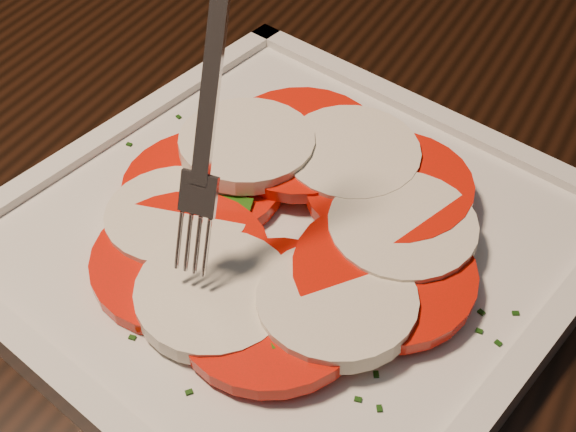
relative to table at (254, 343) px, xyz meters
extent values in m
cube|color=black|center=(0.00, 0.00, 0.08)|extent=(1.29, 0.94, 0.04)
cylinder|color=black|center=(-0.50, 0.40, -0.30)|extent=(0.06, 0.06, 0.71)
cube|color=black|center=(-0.05, 0.75, -0.20)|extent=(0.54, 0.54, 0.04)
cylinder|color=black|center=(-0.15, 0.52, -0.45)|extent=(0.04, 0.04, 0.41)
cylinder|color=black|center=(0.18, 0.65, -0.45)|extent=(0.04, 0.04, 0.41)
cylinder|color=black|center=(-0.28, 0.86, -0.45)|extent=(0.04, 0.04, 0.41)
cylinder|color=black|center=(0.06, 0.99, -0.45)|extent=(0.04, 0.04, 0.41)
cube|color=silver|center=(0.02, 0.00, 0.11)|extent=(0.38, 0.38, 0.01)
cylinder|color=red|center=(-0.04, 0.02, 0.12)|extent=(0.10, 0.10, 0.01)
cylinder|color=silver|center=(-0.04, -0.02, 0.12)|extent=(0.08, 0.08, 0.02)
cylinder|color=red|center=(-0.02, -0.04, 0.12)|extent=(0.10, 0.10, 0.01)
cylinder|color=silver|center=(0.01, -0.06, 0.12)|extent=(0.08, 0.08, 0.01)
cylinder|color=red|center=(0.04, -0.06, 0.12)|extent=(0.10, 0.10, 0.01)
cylinder|color=silver|center=(0.07, -0.04, 0.12)|extent=(0.08, 0.08, 0.02)
cylinder|color=red|center=(0.08, -0.02, 0.13)|extent=(0.10, 0.10, 0.01)
cylinder|color=silver|center=(0.08, 0.02, 0.13)|extent=(0.08, 0.08, 0.01)
cylinder|color=red|center=(0.07, 0.04, 0.13)|extent=(0.10, 0.10, 0.01)
cylinder|color=silver|center=(0.04, 0.06, 0.13)|extent=(0.08, 0.08, 0.01)
cylinder|color=red|center=(0.01, 0.06, 0.13)|extent=(0.10, 0.10, 0.01)
cylinder|color=silver|center=(-0.02, 0.04, 0.13)|extent=(0.08, 0.08, 0.01)
cube|color=#1D520E|center=(0.06, -0.03, 0.12)|extent=(0.04, 0.04, 0.00)
cube|color=#1D520E|center=(0.06, -0.06, 0.12)|extent=(0.02, 0.03, 0.00)
cube|color=#1D520E|center=(0.06, -0.07, 0.12)|extent=(0.04, 0.03, 0.00)
cube|color=#1D520E|center=(0.08, -0.02, 0.12)|extent=(0.02, 0.03, 0.00)
cube|color=#1D520E|center=(-0.02, 0.00, 0.12)|extent=(0.04, 0.02, 0.00)
cube|color=#1D520E|center=(0.06, 0.03, 0.12)|extent=(0.04, 0.02, 0.00)
cube|color=#103409|center=(0.08, 0.07, 0.11)|extent=(0.00, 0.00, 0.00)
cube|color=#103409|center=(0.04, 0.10, 0.11)|extent=(0.00, 0.00, 0.00)
cube|color=#103409|center=(0.15, -0.03, 0.11)|extent=(0.00, 0.00, 0.00)
cube|color=#103409|center=(-0.07, 0.02, 0.11)|extent=(0.00, 0.00, 0.00)
cube|color=#103409|center=(0.14, -0.01, 0.11)|extent=(0.00, 0.00, 0.00)
cube|color=#103409|center=(-0.06, 0.04, 0.11)|extent=(0.00, 0.00, 0.00)
cube|color=#103409|center=(0.02, -0.11, 0.11)|extent=(0.00, 0.00, 0.00)
cube|color=#103409|center=(0.06, -0.09, 0.11)|extent=(0.00, 0.00, 0.00)
cube|color=#103409|center=(0.10, -0.07, 0.11)|extent=(0.00, 0.00, 0.00)
cube|color=#103409|center=(-0.02, -0.09, 0.11)|extent=(0.00, 0.00, 0.00)
cube|color=#103409|center=(-0.08, 0.07, 0.11)|extent=(0.00, 0.00, 0.00)
cube|color=#103409|center=(0.14, -0.03, 0.11)|extent=(0.00, 0.00, 0.00)
cube|color=#103409|center=(0.11, -0.09, 0.11)|extent=(0.00, 0.00, 0.00)
cube|color=#103409|center=(0.09, -0.09, 0.11)|extent=(0.00, 0.00, 0.00)
cube|color=#103409|center=(-0.02, 0.09, 0.11)|extent=(0.00, 0.00, 0.00)
cube|color=#103409|center=(0.03, 0.09, 0.11)|extent=(0.00, 0.00, 0.00)
cube|color=#103409|center=(-0.05, 0.07, 0.11)|extent=(0.00, 0.00, 0.00)
cube|color=#103409|center=(-0.10, 0.03, 0.11)|extent=(0.00, 0.00, 0.00)
cube|color=#103409|center=(0.15, -0.01, 0.11)|extent=(0.00, 0.00, 0.00)
camera|label=1|loc=(0.14, -0.28, 0.44)|focal=50.00mm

